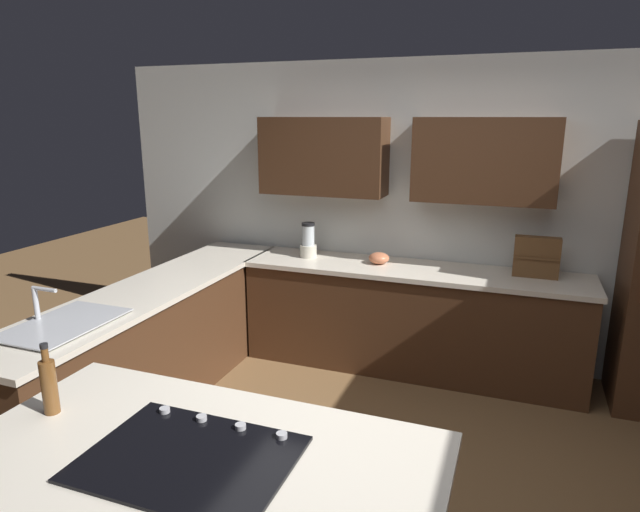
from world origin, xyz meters
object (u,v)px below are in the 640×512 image
cooktop (190,457)px  sink_unit (63,323)px  blender (308,242)px  oil_bottle (49,385)px  mixing_bowl (379,258)px  spice_rack (537,257)px

cooktop → sink_unit: bearing=-30.5°
cooktop → blender: size_ratio=2.43×
sink_unit → blender: 2.20m
cooktop → oil_bottle: size_ratio=2.41×
mixing_bowl → spice_rack: size_ratio=0.52×
cooktop → oil_bottle: bearing=-6.0°
sink_unit → mixing_bowl: size_ratio=3.96×
sink_unit → blender: (-0.78, -2.06, 0.12)m
sink_unit → spice_rack: 3.40m
spice_rack → sink_unit: bearing=38.1°
mixing_bowl → oil_bottle: (0.70, 2.84, 0.08)m
mixing_bowl → spice_rack: spice_rack is taller
cooktop → blender: (0.68, -2.92, 0.13)m
blender → mixing_bowl: 0.66m
sink_unit → mixing_bowl: bearing=-124.7°
spice_rack → oil_bottle: size_ratio=1.08×
oil_bottle → blender: bearing=-91.1°
oil_bottle → mixing_bowl: bearing=-103.9°
spice_rack → mixing_bowl: bearing=1.7°
cooktop → blender: blender is taller
blender → oil_bottle: 2.84m
cooktop → mixing_bowl: 2.92m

